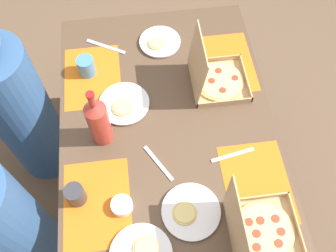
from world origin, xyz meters
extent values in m
plane|color=brown|center=(0.00, 0.00, 0.00)|extent=(6.00, 6.00, 0.00)
cylinder|color=#3F3328|center=(0.63, -0.41, 0.37)|extent=(0.07, 0.07, 0.74)
cylinder|color=#3F3328|center=(0.63, 0.41, 0.37)|extent=(0.07, 0.07, 0.74)
cube|color=brown|center=(0.00, 0.00, 0.76)|extent=(1.38, 0.94, 0.03)
cube|color=orange|center=(-0.31, -0.32, 0.77)|extent=(0.36, 0.26, 0.00)
cube|color=orange|center=(0.31, -0.32, 0.77)|extent=(0.36, 0.26, 0.00)
cube|color=orange|center=(-0.31, 0.32, 0.77)|extent=(0.36, 0.26, 0.00)
cube|color=orange|center=(0.31, 0.32, 0.77)|extent=(0.36, 0.26, 0.00)
cube|color=tan|center=(0.20, -0.26, 0.78)|extent=(0.25, 0.25, 0.01)
cube|color=tan|center=(0.07, -0.26, 0.79)|extent=(0.01, 0.25, 0.03)
cube|color=tan|center=(0.32, -0.26, 0.79)|extent=(0.01, 0.25, 0.03)
cube|color=tan|center=(0.20, -0.39, 0.79)|extent=(0.25, 0.01, 0.03)
cube|color=tan|center=(0.20, -0.14, 0.79)|extent=(0.25, 0.01, 0.03)
cylinder|color=#E0B76B|center=(0.20, -0.26, 0.79)|extent=(0.22, 0.22, 0.01)
cylinder|color=#EFD67F|center=(0.20, -0.26, 0.79)|extent=(0.20, 0.20, 0.00)
cylinder|color=red|center=(0.25, -0.27, 0.80)|extent=(0.03, 0.03, 0.00)
cylinder|color=red|center=(0.20, -0.23, 0.80)|extent=(0.03, 0.03, 0.00)
cylinder|color=red|center=(0.14, -0.27, 0.80)|extent=(0.03, 0.03, 0.00)
cylinder|color=red|center=(0.20, -0.34, 0.80)|extent=(0.03, 0.03, 0.00)
cube|color=tan|center=(0.20, -0.15, 0.94)|extent=(0.25, 0.03, 0.25)
cube|color=tan|center=(-0.50, -0.30, 0.78)|extent=(0.26, 0.26, 0.01)
cube|color=tan|center=(-0.37, -0.30, 0.79)|extent=(0.01, 0.26, 0.03)
cube|color=tan|center=(-0.50, -0.42, 0.79)|extent=(0.26, 0.01, 0.03)
cube|color=tan|center=(-0.50, -0.17, 0.79)|extent=(0.26, 0.01, 0.03)
cylinder|color=#E0B76B|center=(-0.50, -0.30, 0.79)|extent=(0.23, 0.23, 0.01)
cylinder|color=#EFD67F|center=(-0.50, -0.30, 0.79)|extent=(0.20, 0.20, 0.00)
cylinder|color=red|center=(-0.46, -0.29, 0.80)|extent=(0.03, 0.03, 0.00)
cylinder|color=red|center=(-0.46, -0.25, 0.80)|extent=(0.03, 0.03, 0.00)
cylinder|color=red|center=(-0.51, -0.26, 0.80)|extent=(0.03, 0.03, 0.00)
cylinder|color=red|center=(-0.55, -0.25, 0.80)|extent=(0.03, 0.03, 0.00)
cylinder|color=red|center=(-0.55, -0.34, 0.80)|extent=(0.03, 0.03, 0.00)
cylinder|color=red|center=(-0.51, -0.36, 0.80)|extent=(0.03, 0.03, 0.00)
cylinder|color=red|center=(-0.46, -0.35, 0.80)|extent=(0.03, 0.03, 0.00)
cube|color=tan|center=(-0.50, -0.17, 0.94)|extent=(0.26, 0.01, 0.26)
cylinder|color=#E0B76B|center=(-0.51, 0.15, 0.79)|extent=(0.09, 0.09, 0.01)
cylinder|color=#EFD67F|center=(-0.51, 0.15, 0.80)|extent=(0.08, 0.08, 0.00)
cylinder|color=white|center=(0.48, -0.02, 0.78)|extent=(0.20, 0.20, 0.01)
cylinder|color=white|center=(0.48, -0.02, 0.79)|extent=(0.20, 0.20, 0.01)
cylinder|color=#E0B76B|center=(0.46, 0.00, 0.79)|extent=(0.08, 0.08, 0.01)
cylinder|color=#EFD67F|center=(0.46, 0.00, 0.80)|extent=(0.07, 0.07, 0.00)
cylinder|color=white|center=(0.13, 0.18, 0.78)|extent=(0.22, 0.22, 0.01)
cylinder|color=white|center=(0.13, 0.18, 0.79)|extent=(0.23, 0.23, 0.01)
cylinder|color=#E0B76B|center=(0.11, 0.19, 0.79)|extent=(0.09, 0.09, 0.01)
cylinder|color=#EFD67F|center=(0.11, 0.19, 0.80)|extent=(0.08, 0.08, 0.00)
cylinder|color=white|center=(-0.39, -0.04, 0.78)|extent=(0.22, 0.22, 0.01)
cylinder|color=white|center=(-0.39, -0.04, 0.79)|extent=(0.23, 0.23, 0.01)
cylinder|color=#E0B76B|center=(-0.40, -0.01, 0.79)|extent=(0.09, 0.09, 0.01)
cylinder|color=#EFD67F|center=(-0.40, -0.01, 0.80)|extent=(0.08, 0.08, 0.00)
cylinder|color=#B2382D|center=(-0.02, 0.28, 0.88)|extent=(0.09, 0.09, 0.22)
cone|color=#B2382D|center=(-0.02, 0.28, 1.01)|extent=(0.09, 0.09, 0.04)
cylinder|color=#B2382D|center=(-0.02, 0.28, 1.06)|extent=(0.03, 0.03, 0.06)
cylinder|color=red|center=(-0.02, 0.28, 1.09)|extent=(0.03, 0.03, 0.01)
cylinder|color=teal|center=(0.34, 0.34, 0.82)|extent=(0.08, 0.08, 0.09)
cylinder|color=#333338|center=(-0.28, 0.39, 0.82)|extent=(0.08, 0.08, 0.09)
cylinder|color=white|center=(-0.34, 0.22, 0.79)|extent=(0.08, 0.08, 0.04)
cube|color=#B7B7BC|center=(-0.17, -0.25, 0.78)|extent=(0.05, 0.19, 0.00)
cube|color=#B7B7BC|center=(-0.17, 0.06, 0.78)|extent=(0.17, 0.11, 0.00)
cube|color=#B7B7BC|center=(0.49, 0.25, 0.78)|extent=(0.12, 0.19, 0.00)
cylinder|color=#33598C|center=(-0.31, 0.73, 0.52)|extent=(0.32, 0.32, 1.04)
cylinder|color=#33598C|center=(0.31, 0.73, 0.49)|extent=(0.32, 0.32, 0.98)
camera|label=1|loc=(-0.79, 0.10, 2.19)|focal=40.00mm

